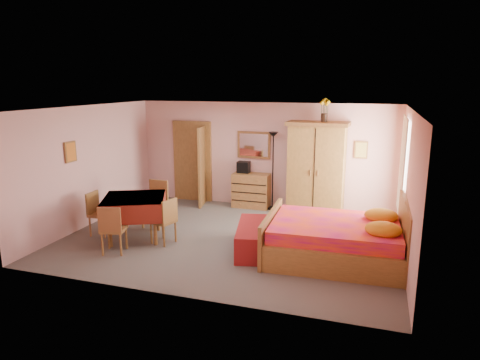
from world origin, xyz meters
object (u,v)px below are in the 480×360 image
(bench, at_px, (252,238))
(chair_west, at_px, (101,214))
(bed, at_px, (335,229))
(dining_table, at_px, (135,218))
(chest_of_drawers, at_px, (251,190))
(chair_east, at_px, (163,221))
(wall_mirror, at_px, (254,145))
(sunflower_vase, at_px, (325,110))
(wardrobe, at_px, (316,169))
(chair_north, at_px, (154,204))
(chair_south, at_px, (114,229))
(floor_lamp, at_px, (273,171))
(stereo, at_px, (244,167))

(bench, xyz_separation_m, chair_west, (-3.19, -0.13, 0.20))
(bed, xyz_separation_m, dining_table, (-3.90, -0.19, -0.13))
(chest_of_drawers, xyz_separation_m, chair_east, (-0.95, -2.89, 0.02))
(chest_of_drawers, xyz_separation_m, bed, (2.31, -2.65, 0.13))
(wall_mirror, bearing_deg, sunflower_vase, -8.40)
(chest_of_drawers, bearing_deg, chair_east, -108.30)
(chest_of_drawers, relative_size, wardrobe, 0.41)
(chest_of_drawers, bearing_deg, bed, -49.15)
(wall_mirror, distance_m, wardrobe, 1.71)
(sunflower_vase, distance_m, chair_west, 5.35)
(wall_mirror, xyz_separation_m, bed, (2.31, -2.86, -0.99))
(wall_mirror, bearing_deg, wardrobe, -9.63)
(wall_mirror, relative_size, chair_north, 0.86)
(bed, xyz_separation_m, chair_west, (-4.68, -0.22, -0.11))
(sunflower_vase, distance_m, chair_south, 5.23)
(wall_mirror, xyz_separation_m, dining_table, (-1.59, -3.05, -1.12))
(dining_table, relative_size, chair_east, 1.30)
(dining_table, bearing_deg, floor_lamp, 52.99)
(stereo, bearing_deg, floor_lamp, -4.53)
(wall_mirror, height_order, wardrobe, wardrobe)
(wardrobe, height_order, bed, wardrobe)
(stereo, distance_m, chair_south, 3.94)
(bed, height_order, chair_west, bed)
(sunflower_vase, distance_m, chair_north, 4.34)
(stereo, bearing_deg, chair_south, -110.33)
(wardrobe, height_order, chair_east, wardrobe)
(stereo, bearing_deg, bench, -69.58)
(bed, bearing_deg, chair_west, -179.54)
(dining_table, bearing_deg, bench, 2.35)
(dining_table, bearing_deg, chest_of_drawers, 60.72)
(chest_of_drawers, relative_size, sunflower_vase, 1.71)
(bed, distance_m, chair_west, 4.68)
(wall_mirror, xyz_separation_m, stereo, (-0.22, -0.15, -0.55))
(floor_lamp, bearing_deg, dining_table, -127.01)
(chair_north, bearing_deg, chair_west, 49.22)
(wall_mirror, height_order, dining_table, wall_mirror)
(chair_south, bearing_deg, chest_of_drawers, 51.10)
(dining_table, xyz_separation_m, chair_south, (0.02, -0.76, 0.03))
(floor_lamp, relative_size, bed, 0.80)
(floor_lamp, bearing_deg, chair_south, -120.51)
(chair_north, xyz_separation_m, chair_east, (0.63, -0.81, -0.05))
(chest_of_drawers, bearing_deg, floor_lamp, -0.49)
(sunflower_vase, relative_size, chair_south, 0.58)
(chest_of_drawers, height_order, dining_table, chest_of_drawers)
(floor_lamp, bearing_deg, chair_north, -135.63)
(floor_lamp, height_order, chair_north, floor_lamp)
(wall_mirror, distance_m, floor_lamp, 0.83)
(chair_east, bearing_deg, stereo, 1.16)
(floor_lamp, height_order, dining_table, floor_lamp)
(bench, bearing_deg, chair_south, -160.22)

